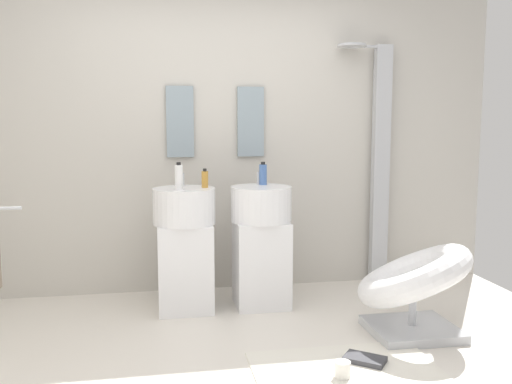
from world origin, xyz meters
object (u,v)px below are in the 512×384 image
at_px(magazine_charcoal, 365,359).
at_px(soap_bottle_white, 179,177).
at_px(soap_bottle_blue, 263,174).
at_px(pedestal_sink_left, 185,246).
at_px(shower_column, 379,160).
at_px(lounge_chair, 414,283).
at_px(coffee_mug, 343,369).
at_px(soap_bottle_amber, 205,179).
at_px(pedestal_sink_right, 261,243).

distance_m(magazine_charcoal, soap_bottle_white, 1.76).
relative_size(soap_bottle_blue, soap_bottle_white, 0.90).
relative_size(pedestal_sink_left, shower_column, 0.50).
xyz_separation_m(shower_column, magazine_charcoal, (-0.71, -1.57, -1.05)).
distance_m(pedestal_sink_left, shower_column, 1.84).
height_order(lounge_chair, soap_bottle_blue, soap_bottle_blue).
bearing_deg(pedestal_sink_left, coffee_mug, -58.85).
xyz_separation_m(coffee_mug, soap_bottle_amber, (-0.63, 1.31, 0.93)).
relative_size(pedestal_sink_left, pedestal_sink_right, 1.00).
height_order(coffee_mug, soap_bottle_white, soap_bottle_white).
distance_m(pedestal_sink_right, soap_bottle_white, 0.82).
height_order(pedestal_sink_left, pedestal_sink_right, same).
distance_m(pedestal_sink_left, soap_bottle_amber, 0.52).
bearing_deg(pedestal_sink_left, soap_bottle_amber, 0.97).
distance_m(soap_bottle_amber, soap_bottle_white, 0.22).
bearing_deg(shower_column, coffee_mug, -117.70).
bearing_deg(shower_column, lounge_chair, -101.23).
xyz_separation_m(pedestal_sink_left, soap_bottle_white, (-0.04, -0.10, 0.52)).
height_order(shower_column, soap_bottle_white, shower_column).
relative_size(pedestal_sink_right, coffee_mug, 11.50).
height_order(lounge_chair, coffee_mug, lounge_chair).
relative_size(pedestal_sink_right, shower_column, 0.50).
bearing_deg(soap_bottle_amber, coffee_mug, -64.17).
relative_size(lounge_chair, soap_bottle_white, 5.43).
distance_m(magazine_charcoal, soap_bottle_blue, 1.63).
distance_m(soap_bottle_amber, soap_bottle_blue, 0.47).
bearing_deg(pedestal_sink_left, magazine_charcoal, -49.33).
bearing_deg(soap_bottle_blue, pedestal_sink_right, -107.18).
bearing_deg(soap_bottle_blue, soap_bottle_white, -161.75).
height_order(magazine_charcoal, soap_bottle_white, soap_bottle_white).
relative_size(shower_column, magazine_charcoal, 8.77).
bearing_deg(lounge_chair, magazine_charcoal, -141.72).
bearing_deg(soap_bottle_amber, pedestal_sink_right, -0.36).
bearing_deg(soap_bottle_amber, soap_bottle_blue, 13.63).
relative_size(pedestal_sink_right, lounge_chair, 0.95).
xyz_separation_m(pedestal_sink_right, coffee_mug, (0.21, -1.30, -0.43)).
relative_size(magazine_charcoal, soap_bottle_amber, 1.66).
xyz_separation_m(pedestal_sink_left, coffee_mug, (0.79, -1.30, -0.43)).
bearing_deg(magazine_charcoal, soap_bottle_amber, 164.31).
distance_m(shower_column, soap_bottle_white, 1.81).
bearing_deg(pedestal_sink_left, soap_bottle_blue, 10.51).
bearing_deg(coffee_mug, pedestal_sink_left, 121.15).
height_order(magazine_charcoal, coffee_mug, coffee_mug).
bearing_deg(soap_bottle_white, magazine_charcoal, -45.55).
distance_m(shower_column, coffee_mug, 2.21).
relative_size(soap_bottle_amber, soap_bottle_white, 0.71).
xyz_separation_m(lounge_chair, magazine_charcoal, (-0.48, -0.38, -0.32)).
xyz_separation_m(magazine_charcoal, soap_bottle_white, (-1.02, 1.04, 0.99)).
xyz_separation_m(shower_column, lounge_chair, (-0.24, -1.19, -0.73)).
relative_size(soap_bottle_amber, soap_bottle_blue, 0.80).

